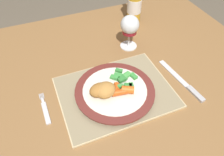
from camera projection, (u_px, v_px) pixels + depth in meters
The scene contains 10 objects.
dining_table at pixel (116, 91), 0.84m from camera, with size 1.13×0.91×0.74m.
placemat at pixel (115, 92), 0.71m from camera, with size 0.36×0.27×0.01m.
dinner_plate at pixel (115, 91), 0.69m from camera, with size 0.25×0.25×0.02m.
breaded_croquettes at pixel (103, 90), 0.66m from camera, with size 0.09×0.07×0.04m.
green_beans_pile at pixel (124, 79), 0.71m from camera, with size 0.09×0.11×0.02m.
glazed_carrots at pixel (122, 90), 0.67m from camera, with size 0.07×0.06×0.02m.
fork at pixel (45, 110), 0.66m from camera, with size 0.02×0.12×0.01m.
table_knife at pixel (184, 83), 0.73m from camera, with size 0.04×0.22×0.01m.
wine_glass at pixel (130, 27), 0.81m from camera, with size 0.07×0.07×0.14m.
bottle at pixel (135, 0), 0.93m from camera, with size 0.06×0.06×0.28m.
Camera 1 is at (-0.22, -0.50, 1.28)m, focal length 35.00 mm.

